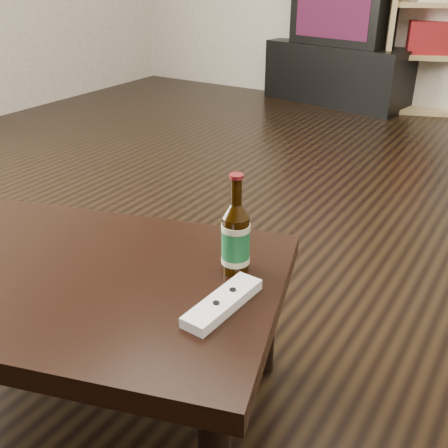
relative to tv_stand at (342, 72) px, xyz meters
The scene contains 6 objects.
floor 3.05m from the tv_stand, 79.25° to the right, with size 5.00×6.00×0.01m, color black.
tv_stand is the anchor object (origin of this frame).
tv 0.50m from the tv_stand, 100.64° to the right, with size 0.81×0.59×0.55m.
coffee_table 3.48m from the tv_stand, 80.46° to the right, with size 1.17×0.88×0.39m.
beer_bottle 3.36m from the tv_stand, 73.80° to the right, with size 0.07×0.07×0.23m.
remote 3.50m from the tv_stand, 73.61° to the right, with size 0.07×0.21×0.03m.
Camera 1 is at (0.88, -1.09, 1.01)m, focal length 42.00 mm.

